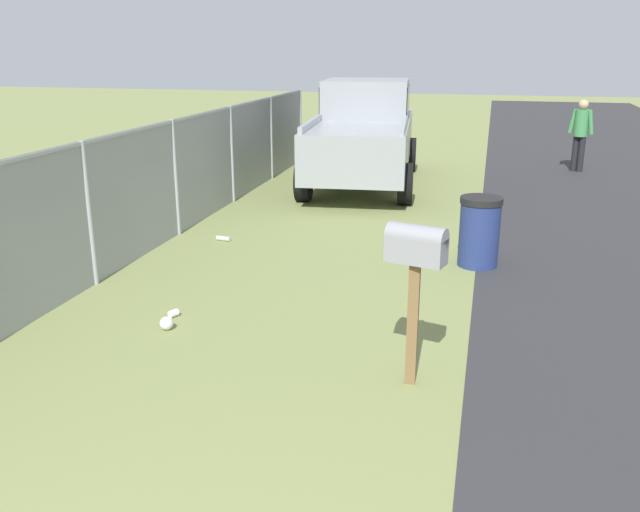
{
  "coord_description": "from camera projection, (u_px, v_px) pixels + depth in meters",
  "views": [
    {
      "loc": [
        -0.5,
        -1.42,
        2.81
      ],
      "look_at": [
        5.14,
        0.0,
        0.97
      ],
      "focal_mm": 37.88,
      "sensor_mm": 36.0,
      "label": 1
    }
  ],
  "objects": [
    {
      "name": "mailbox",
      "position": [
        416.0,
        258.0,
        5.52
      ],
      "size": [
        0.32,
        0.52,
        1.41
      ],
      "rotation": [
        0.0,
        0.0,
        -0.27
      ],
      "color": "brown",
      "rests_on": "ground"
    },
    {
      "name": "pickup_truck",
      "position": [
        364.0,
        130.0,
        13.91
      ],
      "size": [
        5.33,
        2.52,
        2.09
      ],
      "rotation": [
        0.0,
        0.0,
        0.1
      ],
      "color": "#93999E",
      "rests_on": "ground"
    },
    {
      "name": "trash_bin",
      "position": [
        479.0,
        232.0,
        8.8
      ],
      "size": [
        0.55,
        0.55,
        0.92
      ],
      "color": "navy",
      "rests_on": "ground"
    },
    {
      "name": "pedestrian",
      "position": [
        581.0,
        130.0,
        15.24
      ],
      "size": [
        0.3,
        0.53,
        1.61
      ],
      "rotation": [
        0.0,
        0.0,
        5.85
      ],
      "color": "black",
      "rests_on": "ground"
    },
    {
      "name": "fence_section",
      "position": [
        175.0,
        174.0,
        10.12
      ],
      "size": [
        13.99,
        0.07,
        1.74
      ],
      "color": "#9EA3A8",
      "rests_on": "ground"
    },
    {
      "name": "litter_bottle_midfield_a",
      "position": [
        223.0,
        239.0,
        10.04
      ],
      "size": [
        0.1,
        0.23,
        0.07
      ],
      "primitive_type": "cylinder",
      "rotation": [
        0.0,
        1.57,
        1.42
      ],
      "color": "#B2D8BF",
      "rests_on": "ground"
    },
    {
      "name": "litter_bag_midfield_b",
      "position": [
        166.0,
        323.0,
        6.91
      ],
      "size": [
        0.14,
        0.14,
        0.14
      ],
      "primitive_type": "sphere",
      "color": "silver",
      "rests_on": "ground"
    },
    {
      "name": "litter_cup_by_mailbox",
      "position": [
        174.0,
        313.0,
        7.25
      ],
      "size": [
        0.13,
        0.12,
        0.08
      ],
      "primitive_type": "cylinder",
      "rotation": [
        0.0,
        1.57,
        2.68
      ],
      "color": "white",
      "rests_on": "ground"
    }
  ]
}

